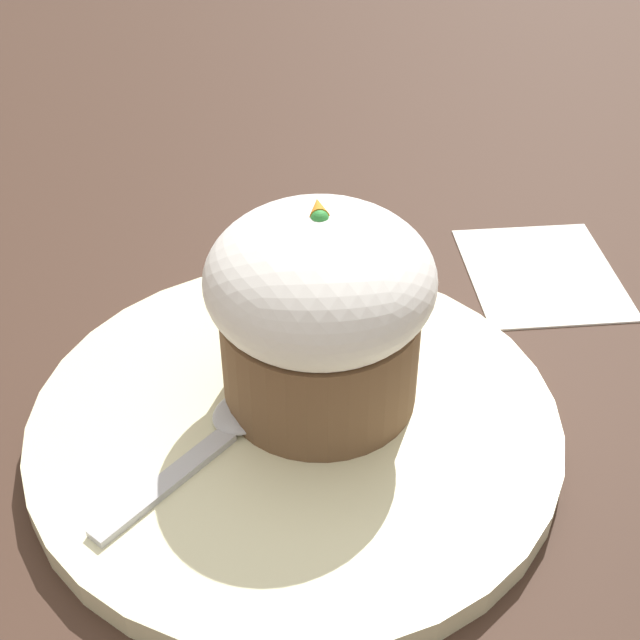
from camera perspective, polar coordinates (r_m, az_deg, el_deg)
name	(u,v)px	position (r m, az deg, el deg)	size (l,w,h in m)	color
ground_plane	(295,434)	(0.45, -1.61, -7.31)	(4.00, 4.00, 0.00)	#3D281E
dessert_plate	(295,424)	(0.45, -1.63, -6.68)	(0.26, 0.26, 0.01)	beige
carrot_cake	(320,309)	(0.42, 0.00, 0.69)	(0.11, 0.11, 0.11)	brown
spoon	(221,438)	(0.43, -6.37, -7.52)	(0.09, 0.09, 0.01)	#B7B7BC
paper_napkin	(542,273)	(0.58, 13.99, 2.96)	(0.11, 0.09, 0.00)	white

